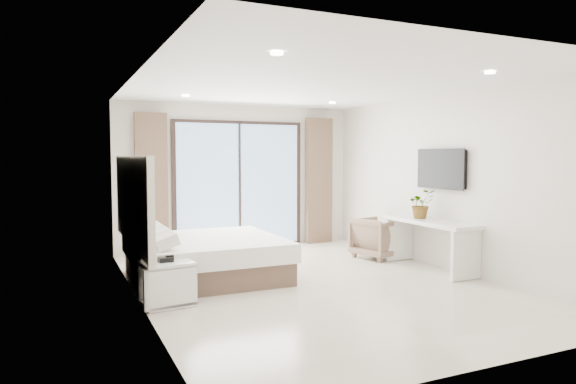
% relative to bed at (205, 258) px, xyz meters
% --- Properties ---
extents(ground, '(6.20, 6.20, 0.00)m').
position_rel_bed_xyz_m(ground, '(1.27, -0.89, -0.30)').
color(ground, beige).
rests_on(ground, ground).
extents(room_shell, '(4.62, 6.22, 2.72)m').
position_rel_bed_xyz_m(room_shell, '(1.07, -0.05, 1.28)').
color(room_shell, silver).
rests_on(room_shell, ground).
extents(bed, '(2.07, 1.97, 0.72)m').
position_rel_bed_xyz_m(bed, '(0.00, 0.00, 0.00)').
color(bed, brown).
rests_on(bed, ground).
extents(nightstand, '(0.61, 0.53, 0.51)m').
position_rel_bed_xyz_m(nightstand, '(-0.75, -1.10, -0.05)').
color(nightstand, white).
rests_on(nightstand, ground).
extents(phone, '(0.17, 0.14, 0.06)m').
position_rel_bed_xyz_m(phone, '(-0.76, -1.11, 0.24)').
color(phone, black).
rests_on(phone, nightstand).
extents(console_desk, '(0.53, 1.71, 0.77)m').
position_rel_bed_xyz_m(console_desk, '(3.31, -0.85, 0.27)').
color(console_desk, white).
rests_on(console_desk, ground).
extents(plant, '(0.49, 0.53, 0.35)m').
position_rel_bed_xyz_m(plant, '(3.31, -0.63, 0.64)').
color(plant, '#33662D').
rests_on(plant, console_desk).
extents(armchair, '(0.85, 0.89, 0.75)m').
position_rel_bed_xyz_m(armchair, '(3.12, 0.25, 0.07)').
color(armchair, '#9A7E65').
rests_on(armchair, ground).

